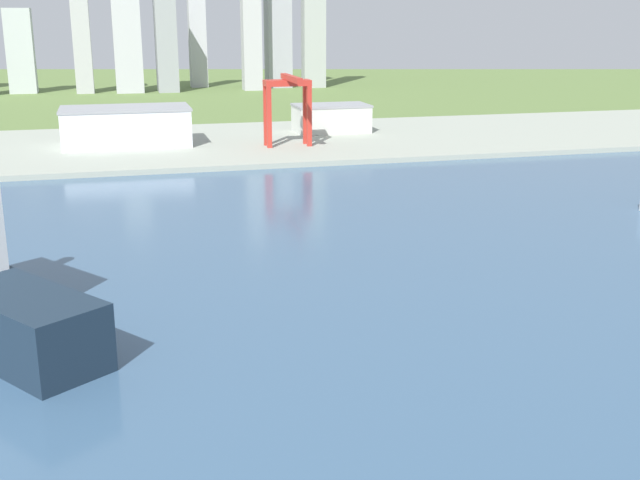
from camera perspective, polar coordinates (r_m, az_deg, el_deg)
The scene contains 7 objects.
ground_plane at distance 226.85m, azimuth -7.50°, elevation -0.86°, with size 2400.00×2400.00×0.00m, color #59733B.
water_bay at distance 170.71m, azimuth -4.84°, elevation -6.44°, with size 840.00×360.00×0.15m, color #385675.
industrial_pier at distance 411.63m, azimuth -11.00°, elevation 6.67°, with size 840.00×140.00×2.50m, color #979E8F.
port_crane_red at distance 392.06m, azimuth -2.32°, elevation 10.35°, with size 22.45×36.30×34.86m.
warehouse_main at distance 408.10m, azimuth -13.75°, elevation 7.95°, with size 62.60×34.00×18.90m.
warehouse_annex at distance 443.79m, azimuth 0.81°, elevation 8.75°, with size 40.69×24.81×15.21m.
distant_skyline at distance 736.72m, azimuth -12.37°, elevation 14.63°, with size 352.87×67.40×144.55m.
Camera 1 is at (-26.26, 84.10, 64.48)m, focal length 44.53 mm.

